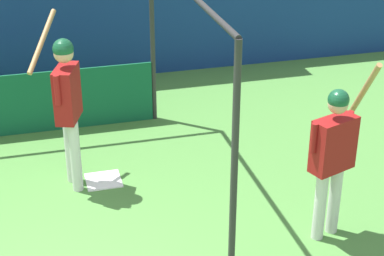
% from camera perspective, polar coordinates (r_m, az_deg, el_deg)
% --- Properties ---
extents(outfield_wall, '(24.00, 0.12, 1.55)m').
position_cam_1_polar(outfield_wall, '(11.15, -14.74, 7.47)').
color(outfield_wall, navy).
rests_on(outfield_wall, ground).
extents(batting_cage, '(3.95, 3.81, 2.48)m').
position_cam_1_polar(batting_cage, '(8.55, -15.31, 4.04)').
color(batting_cage, '#282828').
rests_on(batting_cage, ground).
extents(home_plate, '(0.44, 0.44, 0.02)m').
position_cam_1_polar(home_plate, '(8.22, -7.88, -4.63)').
color(home_plate, white).
rests_on(home_plate, ground).
extents(player_batter, '(0.62, 1.00, 2.07)m').
position_cam_1_polar(player_batter, '(7.68, -11.04, 2.62)').
color(player_batter, silver).
rests_on(player_batter, ground).
extents(player_waiting, '(0.71, 0.58, 2.02)m').
position_cam_1_polar(player_waiting, '(6.80, 12.47, -1.94)').
color(player_waiting, silver).
rests_on(player_waiting, ground).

